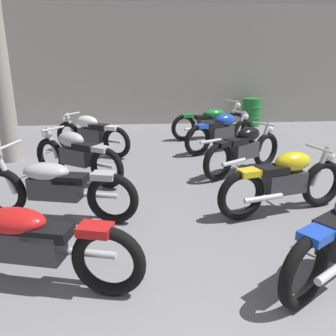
{
  "coord_description": "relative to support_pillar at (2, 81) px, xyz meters",
  "views": [
    {
      "loc": [
        -0.37,
        -0.41,
        2.0
      ],
      "look_at": [
        0.0,
        4.09,
        0.55
      ],
      "focal_mm": 36.25,
      "sensor_mm": 36.0,
      "label": 1
    }
  ],
  "objects": [
    {
      "name": "motorcycle_right_row_3",
      "position": [
        4.5,
        -1.18,
        -1.14
      ],
      "size": [
        1.71,
        1.16,
        0.88
      ],
      "color": "black",
      "rests_on": "ground"
    },
    {
      "name": "support_pillar",
      "position": [
        0.0,
        0.0,
        0.0
      ],
      "size": [
        0.36,
        0.36,
        3.2
      ],
      "primitive_type": "cylinder",
      "color": "#9E998E",
      "rests_on": "ground"
    },
    {
      "name": "motorcycle_left_row_2",
      "position": [
        1.54,
        -2.82,
        -1.15
      ],
      "size": [
        2.14,
        0.77,
        0.97
      ],
      "color": "black",
      "rests_on": "ground"
    },
    {
      "name": "motorcycle_left_row_4",
      "position": [
        1.58,
        0.38,
        -1.14
      ],
      "size": [
        1.74,
        1.11,
        0.88
      ],
      "color": "black",
      "rests_on": "ground"
    },
    {
      "name": "back_wall",
      "position": [
        3.02,
        4.07,
        0.2
      ],
      "size": [
        12.94,
        0.24,
        3.6
      ],
      "primitive_type": "cube",
      "color": "#9E998E",
      "rests_on": "ground"
    },
    {
      "name": "motorcycle_left_row_3",
      "position": [
        1.55,
        -1.33,
        -1.14
      ],
      "size": [
        1.68,
        1.22,
        0.88
      ],
      "color": "black",
      "rests_on": "ground"
    },
    {
      "name": "motorcycle_right_row_4",
      "position": [
        4.45,
        0.37,
        -1.14
      ],
      "size": [
        1.8,
        0.99,
        0.88
      ],
      "color": "black",
      "rests_on": "ground"
    },
    {
      "name": "oil_drum",
      "position": [
        6.11,
        3.39,
        -1.18
      ],
      "size": [
        0.59,
        0.59,
        0.85
      ],
      "color": "#1E722D",
      "rests_on": "ground"
    },
    {
      "name": "motorcycle_left_row_1",
      "position": [
        1.61,
        -4.21,
        -1.15
      ],
      "size": [
        2.13,
        0.81,
        0.97
      ],
      "color": "black",
      "rests_on": "ground"
    },
    {
      "name": "motorcycle_right_row_2",
      "position": [
        4.55,
        -2.86,
        -1.14
      ],
      "size": [
        1.93,
        0.7,
        0.88
      ],
      "color": "black",
      "rests_on": "ground"
    },
    {
      "name": "motorcycle_right_row_5",
      "position": [
        4.48,
        1.72,
        -1.15
      ],
      "size": [
        2.12,
        0.86,
        0.97
      ],
      "color": "black",
      "rests_on": "ground"
    }
  ]
}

